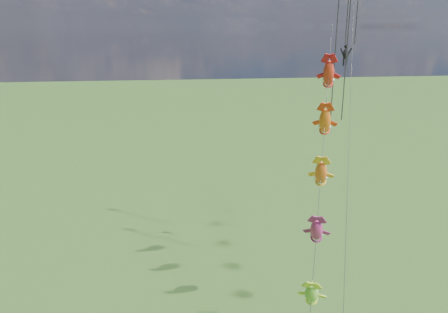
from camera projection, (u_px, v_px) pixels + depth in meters
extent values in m
cylinder|color=black|center=(319.00, 197.00, 25.72)|extent=(5.81, 14.75, 19.57)
ellipsoid|color=green|center=(312.00, 294.00, 23.71)|extent=(1.38, 2.06, 2.14)
ellipsoid|color=#D83376|center=(317.00, 230.00, 24.99)|extent=(1.38, 2.06, 2.14)
ellipsoid|color=red|center=(321.00, 173.00, 26.26)|extent=(1.38, 2.06, 2.14)
ellipsoid|color=orange|center=(325.00, 121.00, 27.54)|extent=(1.38, 2.06, 2.14)
ellipsoid|color=#E54819|center=(329.00, 74.00, 28.82)|extent=(1.38, 2.06, 2.14)
cylinder|color=black|center=(348.00, 166.00, 26.79)|extent=(5.77, 16.11, 22.35)
cylinder|color=black|center=(335.00, 59.00, 30.27)|extent=(0.08, 0.08, 8.93)
cylinder|color=black|center=(345.00, 59.00, 30.36)|extent=(0.08, 0.08, 8.93)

